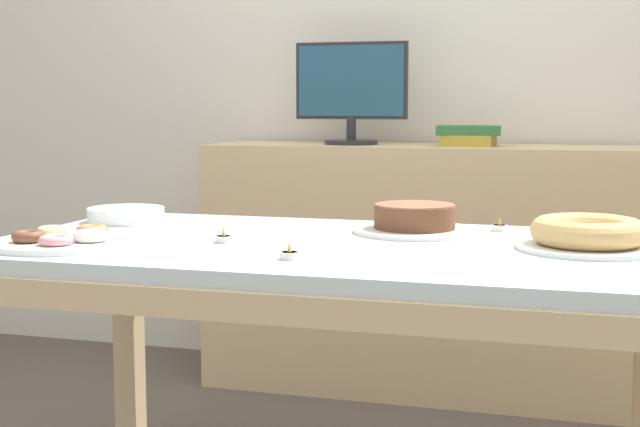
{
  "coord_description": "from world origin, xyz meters",
  "views": [
    {
      "loc": [
        0.54,
        -1.99,
        1.06
      ],
      "look_at": [
        -0.05,
        0.06,
        0.8
      ],
      "focal_mm": 50.0,
      "sensor_mm": 36.0,
      "label": 1
    }
  ],
  "objects": [
    {
      "name": "dining_table",
      "position": [
        0.0,
        0.0,
        0.65
      ],
      "size": [
        1.61,
        0.86,
        0.74
      ],
      "color": "silver",
      "rests_on": "ground"
    },
    {
      "name": "cake_golden_bundt",
      "position": [
        0.57,
        0.05,
        0.77
      ],
      "size": [
        0.31,
        0.31,
        0.07
      ],
      "color": "white",
      "rests_on": "dining_table"
    },
    {
      "name": "cake_chocolate_round",
      "position": [
        0.16,
        0.21,
        0.77
      ],
      "size": [
        0.31,
        0.31,
        0.07
      ],
      "color": "white",
      "rests_on": "dining_table"
    },
    {
      "name": "sideboard",
      "position": [
        0.0,
        1.24,
        0.46
      ],
      "size": [
        1.59,
        0.44,
        0.92
      ],
      "color": "#D1B284",
      "rests_on": "ground"
    },
    {
      "name": "wall_back",
      "position": [
        0.0,
        1.54,
        1.3
      ],
      "size": [
        8.0,
        0.1,
        2.6
      ],
      "primitive_type": "cube",
      "color": "silver",
      "rests_on": "ground"
    },
    {
      "name": "tealight_right_edge",
      "position": [
        -0.03,
        -0.25,
        0.75
      ],
      "size": [
        0.04,
        0.04,
        0.04
      ],
      "color": "silver",
      "rests_on": "dining_table"
    },
    {
      "name": "pastry_platter",
      "position": [
        -0.58,
        -0.22,
        0.75
      ],
      "size": [
        0.31,
        0.31,
        0.04
      ],
      "color": "white",
      "rests_on": "dining_table"
    },
    {
      "name": "tealight_near_front",
      "position": [
        0.36,
        0.3,
        0.75
      ],
      "size": [
        0.04,
        0.04,
        0.04
      ],
      "color": "silver",
      "rests_on": "dining_table"
    },
    {
      "name": "computer_monitor",
      "position": [
        -0.27,
        1.24,
        1.1
      ],
      "size": [
        0.42,
        0.2,
        0.38
      ],
      "color": "#262628",
      "rests_on": "sideboard"
    },
    {
      "name": "plate_stack",
      "position": [
        -0.65,
        0.2,
        0.76
      ],
      "size": [
        0.21,
        0.21,
        0.04
      ],
      "color": "white",
      "rests_on": "dining_table"
    },
    {
      "name": "tealight_left_edge",
      "position": [
        -0.25,
        -0.07,
        0.75
      ],
      "size": [
        0.04,
        0.04,
        0.04
      ],
      "color": "silver",
      "rests_on": "dining_table"
    },
    {
      "name": "book_stack",
      "position": [
        0.17,
        1.24,
        0.95
      ],
      "size": [
        0.23,
        0.18,
        0.07
      ],
      "color": "#B29933",
      "rests_on": "sideboard"
    }
  ]
}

